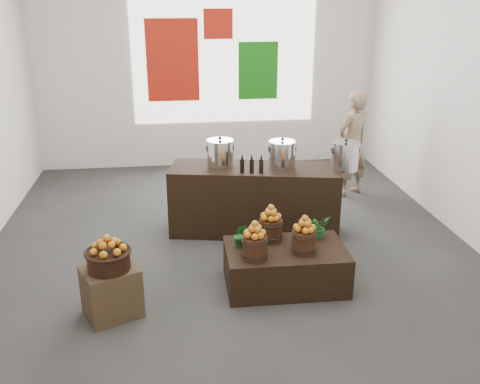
{
  "coord_description": "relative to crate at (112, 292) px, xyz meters",
  "views": [
    {
      "loc": [
        -0.66,
        -6.04,
        2.98
      ],
      "look_at": [
        0.07,
        -0.4,
        0.87
      ],
      "focal_mm": 40.0,
      "sensor_mm": 36.0,
      "label": 1
    }
  ],
  "objects": [
    {
      "name": "ground",
      "position": [
        1.32,
        1.38,
        -0.25
      ],
      "size": [
        7.0,
        7.0,
        0.0
      ],
      "primitive_type": "plane",
      "color": "#343331",
      "rests_on": "ground"
    },
    {
      "name": "back_opening",
      "position": [
        1.62,
        4.86,
        1.75
      ],
      "size": [
        3.2,
        0.02,
        2.4
      ],
      "primitive_type": "cube",
      "color": "white",
      "rests_on": "back_wall"
    },
    {
      "name": "oil_cruets",
      "position": [
        1.64,
        1.58,
        0.76
      ],
      "size": [
        0.24,
        0.1,
        0.25
      ],
      "primitive_type": null,
      "rotation": [
        0.0,
        0.0,
        -0.2
      ],
      "color": "black",
      "rests_on": "counter"
    },
    {
      "name": "deco_red_upper",
      "position": [
        1.52,
        4.85,
        2.25
      ],
      "size": [
        0.5,
        0.04,
        0.5
      ],
      "primitive_type": "cube",
      "color": "#B01C0D",
      "rests_on": "back_wall"
    },
    {
      "name": "deco_red_left",
      "position": [
        0.72,
        4.85,
        1.65
      ],
      "size": [
        0.9,
        0.04,
        1.4
      ],
      "primitive_type": "cube",
      "color": "#B01C0D",
      "rests_on": "back_wall"
    },
    {
      "name": "apple_bucket_front_left",
      "position": [
        1.44,
        0.18,
        0.31
      ],
      "size": [
        0.26,
        0.26,
        0.24
      ],
      "primitive_type": "cylinder",
      "color": "#391F0F",
      "rests_on": "display_table"
    },
    {
      "name": "apples_in_basket",
      "position": [
        0.0,
        0.0,
        0.52
      ],
      "size": [
        0.32,
        0.32,
        0.17
      ],
      "primitive_type": null,
      "color": "#8D0405",
      "rests_on": "wicker_basket"
    },
    {
      "name": "apple_bucket_front_right",
      "position": [
        1.97,
        0.25,
        0.31
      ],
      "size": [
        0.26,
        0.26,
        0.24
      ],
      "primitive_type": "cylinder",
      "color": "#391F0F",
      "rests_on": "display_table"
    },
    {
      "name": "apples_in_bucket_rear",
      "position": [
        1.68,
        0.59,
        0.51
      ],
      "size": [
        0.19,
        0.19,
        0.17
      ],
      "primitive_type": null,
      "color": "#8D0405",
      "rests_on": "apple_bucket_rear"
    },
    {
      "name": "crate",
      "position": [
        0.0,
        0.0,
        0.0
      ],
      "size": [
        0.63,
        0.59,
        0.51
      ],
      "primitive_type": "cube",
      "rotation": [
        0.0,
        0.0,
        0.42
      ],
      "color": "#4D3924",
      "rests_on": "ground"
    },
    {
      "name": "apple_bucket_rear",
      "position": [
        1.68,
        0.59,
        0.31
      ],
      "size": [
        0.26,
        0.26,
        0.24
      ],
      "primitive_type": "cylinder",
      "color": "#391F0F",
      "rests_on": "display_table"
    },
    {
      "name": "wicker_basket",
      "position": [
        0.0,
        0.0,
        0.35
      ],
      "size": [
        0.41,
        0.41,
        0.19
      ],
      "primitive_type": "cylinder",
      "color": "black",
      "rests_on": "crate"
    },
    {
      "name": "apples_in_bucket_front_right",
      "position": [
        1.97,
        0.25,
        0.51
      ],
      "size": [
        0.19,
        0.19,
        0.17
      ],
      "primitive_type": null,
      "color": "#8D0405",
      "rests_on": "apple_bucket_front_right"
    },
    {
      "name": "herb_garnish_left",
      "position": [
        1.33,
        0.45,
        0.32
      ],
      "size": [
        0.18,
        0.16,
        0.27
      ],
      "primitive_type": "imported",
      "rotation": [
        0.0,
        0.0,
        -0.39
      ],
      "color": "#125919",
      "rests_on": "display_table"
    },
    {
      "name": "apples_in_bucket_front_left",
      "position": [
        1.44,
        0.18,
        0.51
      ],
      "size": [
        0.19,
        0.19,
        0.17
      ],
      "primitive_type": null,
      "color": "#8D0405",
      "rests_on": "apple_bucket_front_left"
    },
    {
      "name": "back_wall",
      "position": [
        1.32,
        4.88,
        1.75
      ],
      "size": [
        6.0,
        0.04,
        4.0
      ],
      "primitive_type": "cube",
      "color": "silver",
      "rests_on": "ground"
    },
    {
      "name": "stock_pot_right",
      "position": [
        2.8,
        1.57,
        0.8
      ],
      "size": [
        0.34,
        0.34,
        0.34
      ],
      "primitive_type": "cylinder",
      "color": "silver",
      "rests_on": "counter"
    },
    {
      "name": "display_table",
      "position": [
        1.8,
        0.35,
        -0.03
      ],
      "size": [
        1.29,
        0.8,
        0.44
      ],
      "primitive_type": "cube",
      "rotation": [
        0.0,
        0.0,
        -0.01
      ],
      "color": "black",
      "rests_on": "ground"
    },
    {
      "name": "stock_pot_left",
      "position": [
        1.25,
        1.88,
        0.8
      ],
      "size": [
        0.34,
        0.34,
        0.34
      ],
      "primitive_type": "cylinder",
      "color": "silver",
      "rests_on": "counter"
    },
    {
      "name": "stock_pot_center",
      "position": [
        2.03,
        1.73,
        0.8
      ],
      "size": [
        0.34,
        0.34,
        0.34
      ],
      "primitive_type": "cylinder",
      "color": "silver",
      "rests_on": "counter"
    },
    {
      "name": "shopper",
      "position": [
        3.39,
        3.0,
        0.56
      ],
      "size": [
        0.71,
        0.63,
        1.63
      ],
      "primitive_type": "imported",
      "rotation": [
        0.0,
        0.0,
        3.63
      ],
      "color": "#8C7056",
      "rests_on": "ground"
    },
    {
      "name": "herb_garnish_right",
      "position": [
        2.21,
        0.58,
        0.32
      ],
      "size": [
        0.29,
        0.27,
        0.26
      ],
      "primitive_type": "imported",
      "rotation": [
        0.0,
        0.0,
        0.39
      ],
      "color": "#125919",
      "rests_on": "display_table"
    },
    {
      "name": "deco_green_right",
      "position": [
        2.22,
        4.85,
        1.45
      ],
      "size": [
        0.7,
        0.04,
        1.0
      ],
      "primitive_type": "cube",
      "color": "#156C10",
      "rests_on": "back_wall"
    },
    {
      "name": "counter",
      "position": [
        1.69,
        1.8,
        0.19
      ],
      "size": [
        2.27,
        1.11,
        0.89
      ],
      "primitive_type": "cube",
      "rotation": [
        0.0,
        0.0,
        -0.2
      ],
      "color": "black",
      "rests_on": "ground"
    }
  ]
}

